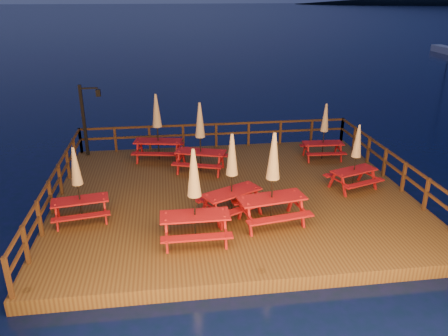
# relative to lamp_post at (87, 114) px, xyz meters

# --- Properties ---
(ground) EXTENTS (500.00, 500.00, 0.00)m
(ground) POSITION_rel_lamp_post_xyz_m (5.39, -4.55, -2.20)
(ground) COLOR black
(ground) RESTS_ON ground
(deck) EXTENTS (12.00, 10.00, 0.40)m
(deck) POSITION_rel_lamp_post_xyz_m (5.39, -4.55, -2.00)
(deck) COLOR #493017
(deck) RESTS_ON ground
(deck_piles) EXTENTS (11.44, 9.44, 1.40)m
(deck_piles) POSITION_rel_lamp_post_xyz_m (5.39, -4.55, -2.50)
(deck_piles) COLOR #3A2812
(deck_piles) RESTS_ON ground
(railing) EXTENTS (11.80, 9.75, 1.10)m
(railing) POSITION_rel_lamp_post_xyz_m (5.39, -2.77, -1.03)
(railing) COLOR #3A2812
(railing) RESTS_ON deck
(lamp_post) EXTENTS (0.85, 0.18, 3.00)m
(lamp_post) POSITION_rel_lamp_post_xyz_m (0.00, 0.00, 0.00)
(lamp_post) COLOR black
(lamp_post) RESTS_ON deck
(picnic_table_0) EXTENTS (1.70, 1.42, 2.33)m
(picnic_table_0) POSITION_rel_lamp_post_xyz_m (9.58, -1.78, -0.58)
(picnic_table_0) COLOR maroon
(picnic_table_0) RESTS_ON deck
(picnic_table_1) EXTENTS (2.29, 2.08, 2.70)m
(picnic_table_1) POSITION_rel_lamp_post_xyz_m (4.46, -2.43, -0.39)
(picnic_table_1) COLOR maroon
(picnic_table_1) RESTS_ON deck
(picnic_table_2) EXTENTS (2.17, 1.90, 2.75)m
(picnic_table_2) POSITION_rel_lamp_post_xyz_m (2.85, -0.96, -0.37)
(picnic_table_2) COLOR maroon
(picnic_table_2) RESTS_ON deck
(picnic_table_3) EXTENTS (2.33, 2.19, 2.64)m
(picnic_table_3) POSITION_rel_lamp_post_xyz_m (5.11, -6.10, -0.42)
(picnic_table_3) COLOR maroon
(picnic_table_3) RESTS_ON deck
(picnic_table_4) EXTENTS (2.24, 1.95, 2.85)m
(picnic_table_4) POSITION_rel_lamp_post_xyz_m (6.20, -6.80, -0.32)
(picnic_table_4) COLOR maroon
(picnic_table_4) RESTS_ON deck
(picnic_table_5) EXTENTS (1.91, 1.58, 2.73)m
(picnic_table_5) POSITION_rel_lamp_post_xyz_m (3.87, -7.50, -0.38)
(picnic_table_5) COLOR maroon
(picnic_table_5) RESTS_ON deck
(picnic_table_6) EXTENTS (1.85, 1.60, 2.36)m
(picnic_table_6) POSITION_rel_lamp_post_xyz_m (0.54, -5.88, -0.57)
(picnic_table_6) COLOR maroon
(picnic_table_6) RESTS_ON deck
(picnic_table_7) EXTENTS (1.98, 1.80, 2.34)m
(picnic_table_7) POSITION_rel_lamp_post_xyz_m (9.64, -4.76, -0.58)
(picnic_table_7) COLOR maroon
(picnic_table_7) RESTS_ON deck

